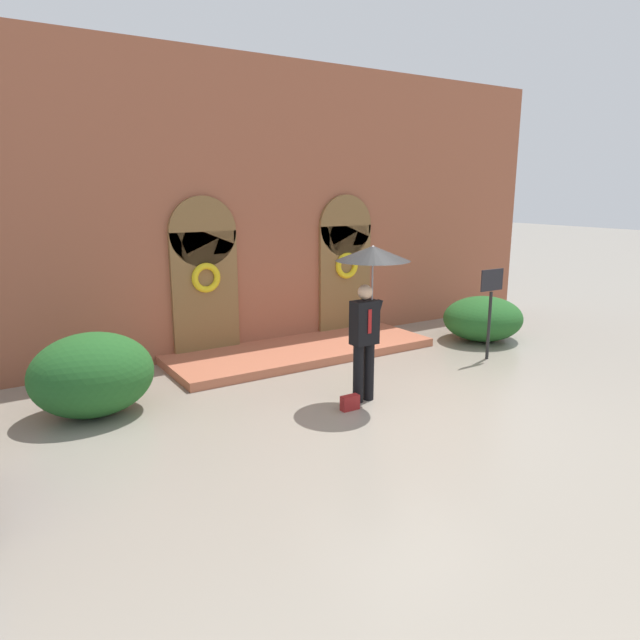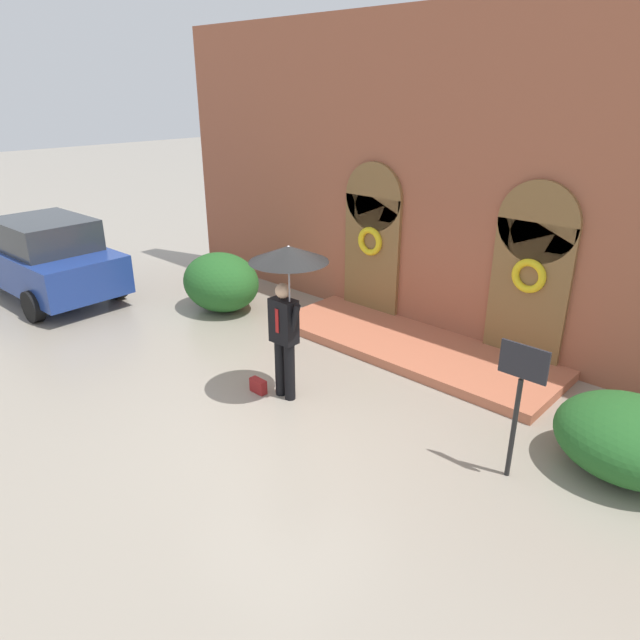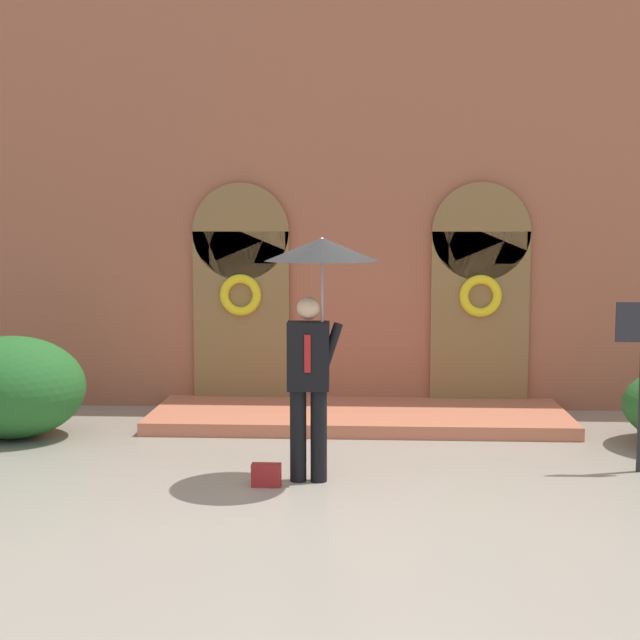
{
  "view_description": "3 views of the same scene",
  "coord_description": "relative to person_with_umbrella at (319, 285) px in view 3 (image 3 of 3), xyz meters",
  "views": [
    {
      "loc": [
        -5.43,
        -6.17,
        3.17
      ],
      "look_at": [
        -0.38,
        1.8,
        0.99
      ],
      "focal_mm": 32.0,
      "sensor_mm": 36.0,
      "label": 1
    },
    {
      "loc": [
        5.03,
        -4.74,
        4.35
      ],
      "look_at": [
        -0.39,
        1.11,
        1.06
      ],
      "focal_mm": 32.0,
      "sensor_mm": 36.0,
      "label": 2
    },
    {
      "loc": [
        0.08,
        -8.0,
        2.46
      ],
      "look_at": [
        -0.41,
        1.5,
        1.46
      ],
      "focal_mm": 50.0,
      "sensor_mm": 36.0,
      "label": 3
    }
  ],
  "objects": [
    {
      "name": "ground_plane",
      "position": [
        0.37,
        -0.43,
        -1.91
      ],
      "size": [
        80.0,
        80.0,
        0.0
      ],
      "primitive_type": "plane",
      "color": "gray"
    },
    {
      "name": "building_facade",
      "position": [
        0.37,
        3.73,
        0.77
      ],
      "size": [
        14.0,
        2.3,
        5.6
      ],
      "color": "#9E563D",
      "rests_on": "ground"
    },
    {
      "name": "person_with_umbrella",
      "position": [
        0.0,
        0.0,
        0.0
      ],
      "size": [
        1.1,
        1.1,
        2.36
      ],
      "color": "black",
      "rests_on": "ground"
    },
    {
      "name": "handbag",
      "position": [
        -0.49,
        -0.2,
        -1.8
      ],
      "size": [
        0.28,
        0.12,
        0.22
      ],
      "primitive_type": "cube",
      "rotation": [
        0.0,
        0.0,
        -0.01
      ],
      "color": "maroon",
      "rests_on": "ground"
    },
    {
      "name": "shrub_left",
      "position": [
        -3.68,
        1.62,
        -1.31
      ],
      "size": [
        1.72,
        1.42,
        1.2
      ],
      "primitive_type": "ellipsoid",
      "color": "#235B23",
      "rests_on": "ground"
    }
  ]
}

